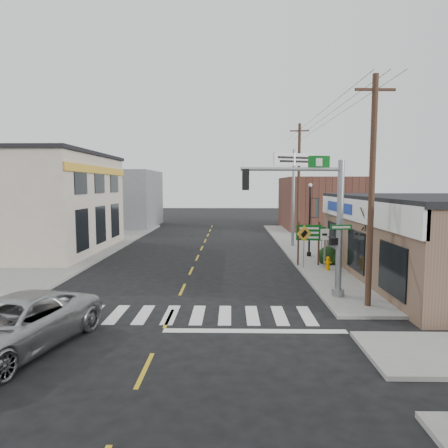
{
  "coord_description": "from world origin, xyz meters",
  "views": [
    {
      "loc": [
        2.22,
        -13.83,
        4.74
      ],
      "look_at": [
        1.86,
        6.19,
        2.8
      ],
      "focal_mm": 32.0,
      "sensor_mm": 36.0,
      "label": 1
    }
  ],
  "objects_px": {
    "suv": "(13,325)",
    "fire_hydrant": "(328,263)",
    "utility_pole_far": "(299,178)",
    "bare_tree": "(375,214)",
    "traffic_signal_pole": "(323,213)",
    "guide_sign": "(309,237)",
    "dance_center_sign": "(294,174)",
    "utility_pole_near": "(372,190)",
    "lamp_post": "(311,214)"
  },
  "relations": [
    {
      "from": "dance_center_sign",
      "to": "bare_tree",
      "type": "xyz_separation_m",
      "value": [
        1.98,
        -11.82,
        -2.19
      ]
    },
    {
      "from": "utility_pole_far",
      "to": "suv",
      "type": "bearing_deg",
      "value": -110.07
    },
    {
      "from": "suv",
      "to": "lamp_post",
      "type": "xyz_separation_m",
      "value": [
        11.36,
        14.96,
        2.12
      ]
    },
    {
      "from": "bare_tree",
      "to": "fire_hydrant",
      "type": "bearing_deg",
      "value": 115.86
    },
    {
      "from": "utility_pole_far",
      "to": "traffic_signal_pole",
      "type": "bearing_deg",
      "value": -91.87
    },
    {
      "from": "lamp_post",
      "to": "guide_sign",
      "type": "bearing_deg",
      "value": -90.43
    },
    {
      "from": "dance_center_sign",
      "to": "bare_tree",
      "type": "distance_m",
      "value": 12.18
    },
    {
      "from": "guide_sign",
      "to": "dance_center_sign",
      "type": "bearing_deg",
      "value": 93.74
    },
    {
      "from": "dance_center_sign",
      "to": "fire_hydrant",
      "type": "bearing_deg",
      "value": -109.24
    },
    {
      "from": "fire_hydrant",
      "to": "bare_tree",
      "type": "distance_m",
      "value": 4.35
    },
    {
      "from": "bare_tree",
      "to": "utility_pole_far",
      "type": "distance_m",
      "value": 19.26
    },
    {
      "from": "dance_center_sign",
      "to": "utility_pole_far",
      "type": "height_order",
      "value": "utility_pole_far"
    },
    {
      "from": "fire_hydrant",
      "to": "utility_pole_near",
      "type": "relative_size",
      "value": 0.09
    },
    {
      "from": "fire_hydrant",
      "to": "utility_pole_far",
      "type": "xyz_separation_m",
      "value": [
        1.05,
        16.22,
        4.89
      ]
    },
    {
      "from": "traffic_signal_pole",
      "to": "lamp_post",
      "type": "bearing_deg",
      "value": 75.55
    },
    {
      "from": "suv",
      "to": "guide_sign",
      "type": "distance_m",
      "value": 16.07
    },
    {
      "from": "lamp_post",
      "to": "dance_center_sign",
      "type": "distance_m",
      "value": 5.34
    },
    {
      "from": "fire_hydrant",
      "to": "bare_tree",
      "type": "height_order",
      "value": "bare_tree"
    },
    {
      "from": "traffic_signal_pole",
      "to": "guide_sign",
      "type": "distance_m",
      "value": 6.69
    },
    {
      "from": "dance_center_sign",
      "to": "utility_pole_near",
      "type": "bearing_deg",
      "value": -110.84
    },
    {
      "from": "traffic_signal_pole",
      "to": "utility_pole_far",
      "type": "relative_size",
      "value": 0.56
    },
    {
      "from": "suv",
      "to": "guide_sign",
      "type": "height_order",
      "value": "guide_sign"
    },
    {
      "from": "guide_sign",
      "to": "lamp_post",
      "type": "xyz_separation_m",
      "value": [
        0.68,
        3.0,
        1.1
      ]
    },
    {
      "from": "fire_hydrant",
      "to": "dance_center_sign",
      "type": "relative_size",
      "value": 0.1
    },
    {
      "from": "dance_center_sign",
      "to": "utility_pole_far",
      "type": "xyz_separation_m",
      "value": [
        1.62,
        7.33,
        -0.18
      ]
    },
    {
      "from": "guide_sign",
      "to": "fire_hydrant",
      "type": "height_order",
      "value": "guide_sign"
    },
    {
      "from": "guide_sign",
      "to": "utility_pole_far",
      "type": "height_order",
      "value": "utility_pole_far"
    },
    {
      "from": "lamp_post",
      "to": "bare_tree",
      "type": "height_order",
      "value": "lamp_post"
    },
    {
      "from": "suv",
      "to": "traffic_signal_pole",
      "type": "relative_size",
      "value": 0.96
    },
    {
      "from": "guide_sign",
      "to": "utility_pole_far",
      "type": "relative_size",
      "value": 0.25
    },
    {
      "from": "traffic_signal_pole",
      "to": "lamp_post",
      "type": "relative_size",
      "value": 1.22
    },
    {
      "from": "suv",
      "to": "traffic_signal_pole",
      "type": "bearing_deg",
      "value": 43.65
    },
    {
      "from": "traffic_signal_pole",
      "to": "fire_hydrant",
      "type": "height_order",
      "value": "traffic_signal_pole"
    },
    {
      "from": "guide_sign",
      "to": "fire_hydrant",
      "type": "bearing_deg",
      "value": -52.18
    },
    {
      "from": "traffic_signal_pole",
      "to": "utility_pole_far",
      "type": "height_order",
      "value": "utility_pole_far"
    },
    {
      "from": "guide_sign",
      "to": "traffic_signal_pole",
      "type": "bearing_deg",
      "value": -90.37
    },
    {
      "from": "guide_sign",
      "to": "fire_hydrant",
      "type": "distance_m",
      "value": 1.99
    },
    {
      "from": "suv",
      "to": "fire_hydrant",
      "type": "bearing_deg",
      "value": 57.4
    },
    {
      "from": "bare_tree",
      "to": "utility_pole_near",
      "type": "height_order",
      "value": "utility_pole_near"
    },
    {
      "from": "suv",
      "to": "lamp_post",
      "type": "height_order",
      "value": "lamp_post"
    },
    {
      "from": "traffic_signal_pole",
      "to": "fire_hydrant",
      "type": "distance_m",
      "value": 6.13
    },
    {
      "from": "suv",
      "to": "traffic_signal_pole",
      "type": "height_order",
      "value": "traffic_signal_pole"
    },
    {
      "from": "utility_pole_far",
      "to": "bare_tree",
      "type": "bearing_deg",
      "value": -83.95
    },
    {
      "from": "dance_center_sign",
      "to": "utility_pole_near",
      "type": "relative_size",
      "value": 0.85
    },
    {
      "from": "utility_pole_near",
      "to": "fire_hydrant",
      "type": "bearing_deg",
      "value": 86.75
    },
    {
      "from": "bare_tree",
      "to": "utility_pole_near",
      "type": "relative_size",
      "value": 0.48
    },
    {
      "from": "dance_center_sign",
      "to": "bare_tree",
      "type": "bearing_deg",
      "value": -103.34
    },
    {
      "from": "traffic_signal_pole",
      "to": "lamp_post",
      "type": "distance_m",
      "value": 9.53
    },
    {
      "from": "fire_hydrant",
      "to": "utility_pole_far",
      "type": "relative_size",
      "value": 0.07
    },
    {
      "from": "guide_sign",
      "to": "utility_pole_near",
      "type": "bearing_deg",
      "value": -78.43
    }
  ]
}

